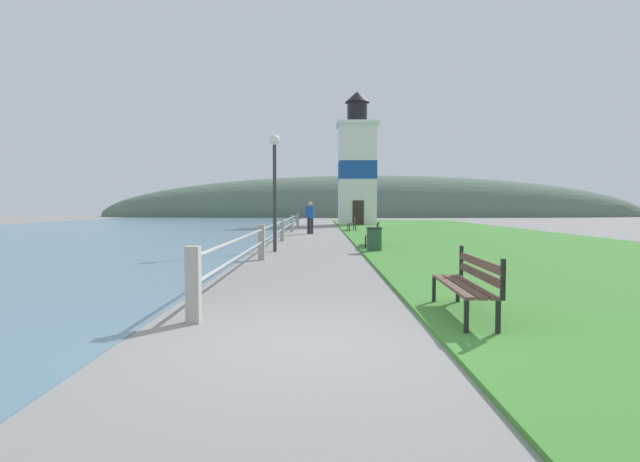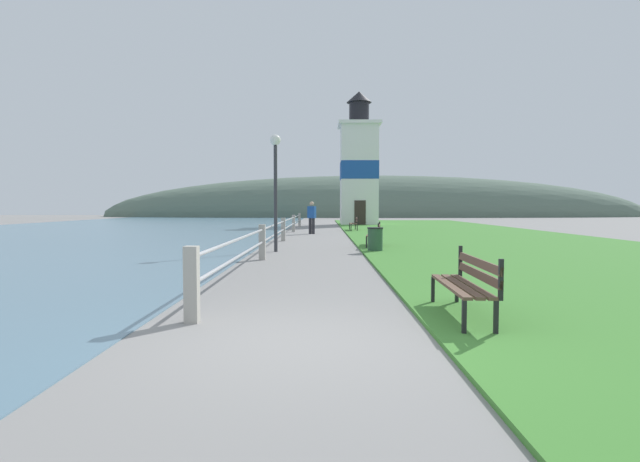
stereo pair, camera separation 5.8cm
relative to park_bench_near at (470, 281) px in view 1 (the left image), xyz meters
name	(u,v)px [view 1 (the left image)]	position (x,y,z in m)	size (l,w,h in m)	color
ground_plane	(303,343)	(-2.24, -1.18, -0.54)	(160.00, 160.00, 0.00)	gray
grass_verge	(472,237)	(5.34, 17.64, -0.51)	(12.00, 56.45, 0.06)	#428433
water_strip	(31,238)	(-16.31, 17.64, -0.53)	(24.00, 90.32, 0.01)	slate
seawall_railing	(283,227)	(-3.71, 15.31, 0.08)	(0.18, 31.17, 1.03)	#A8A399
park_bench_near	(470,281)	(0.00, 0.00, 0.00)	(0.53, 1.99, 0.94)	brown
park_bench_midway	(375,233)	(0.01, 11.95, 0.00)	(0.73, 1.98, 0.94)	brown
park_bench_far	(354,222)	(0.02, 24.05, 0.00)	(0.48, 1.72, 0.94)	brown
lighthouse	(358,168)	(1.02, 34.48, 4.18)	(3.43, 3.43, 10.92)	white
person_strolling	(312,216)	(-2.57, 20.95, 0.44)	(0.50, 0.41, 1.80)	#28282D
trash_bin	(376,240)	(-0.21, 9.92, -0.12)	(0.54, 0.54, 0.84)	#2D5138
lamp_post	(276,171)	(-3.56, 10.15, 2.20)	(0.36, 0.36, 3.96)	#333338
distant_hillside	(374,217)	(5.76, 66.45, -0.54)	(80.00, 16.00, 12.00)	#566B5B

